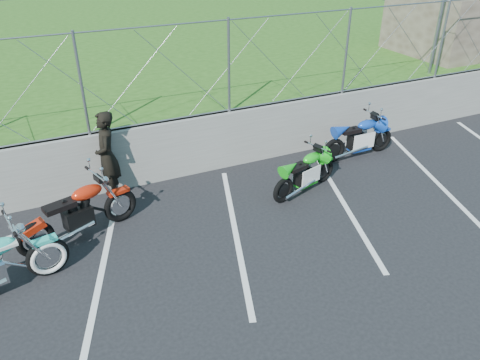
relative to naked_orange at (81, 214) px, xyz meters
name	(u,v)px	position (x,y,z in m)	size (l,w,h in m)	color
ground	(260,263)	(2.53, -2.00, -0.48)	(90.00, 90.00, 0.00)	black
retaining_wall	(188,147)	(2.53, 1.50, 0.17)	(30.00, 0.22, 1.30)	slate
grass_field	(102,48)	(2.53, 11.50, 0.17)	(30.00, 20.00, 1.30)	#275316
stone_building	(475,20)	(13.03, 3.50, 1.72)	(5.00, 3.00, 1.80)	brown
chain_link_fence	(184,73)	(2.53, 1.50, 1.82)	(28.00, 0.03, 2.00)	gray
sign_pole	(440,16)	(9.73, 1.90, 2.32)	(0.08, 0.08, 3.00)	gray
parking_lines	(292,216)	(3.73, -1.00, -0.47)	(18.29, 4.31, 0.01)	silver
naked_orange	(81,214)	(0.00, 0.00, 0.00)	(2.18, 0.89, 1.12)	black
sportbike_green	(306,174)	(4.46, -0.29, -0.07)	(1.77, 0.71, 0.94)	black
sportbike_blue	(360,139)	(6.51, 0.60, -0.03)	(1.98, 0.71, 1.03)	black
person_standing	(107,156)	(0.75, 1.20, 0.44)	(0.67, 0.44, 1.84)	black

